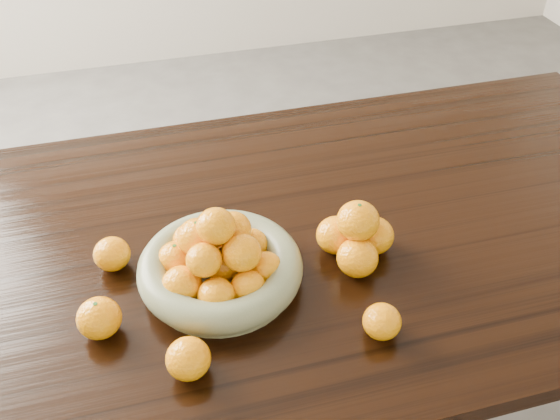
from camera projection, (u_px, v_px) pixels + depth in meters
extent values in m
cube|color=black|center=(290.00, 238.00, 1.35)|extent=(2.00, 1.00, 0.04)
cube|color=black|center=(518.00, 191.00, 2.10)|extent=(0.08, 0.08, 0.71)
cylinder|color=gray|center=(221.00, 278.00, 1.22)|extent=(0.29, 0.29, 0.01)
torus|color=gray|center=(220.00, 267.00, 1.20)|extent=(0.32, 0.32, 0.06)
ellipsoid|color=orange|center=(251.00, 244.00, 1.24)|extent=(0.07, 0.07, 0.06)
ellipsoid|color=orange|center=(229.00, 234.00, 1.26)|extent=(0.07, 0.07, 0.07)
ellipsoid|color=orange|center=(192.00, 241.00, 1.24)|extent=(0.08, 0.08, 0.07)
ellipsoid|color=orange|center=(176.00, 259.00, 1.20)|extent=(0.07, 0.07, 0.07)
ellipsoid|color=orange|center=(182.00, 285.00, 1.15)|extent=(0.08, 0.08, 0.07)
ellipsoid|color=orange|center=(216.00, 296.00, 1.13)|extent=(0.07, 0.07, 0.07)
ellipsoid|color=orange|center=(248.00, 287.00, 1.15)|extent=(0.07, 0.07, 0.06)
ellipsoid|color=orange|center=(266.00, 268.00, 1.19)|extent=(0.07, 0.07, 0.06)
ellipsoid|color=orange|center=(223.00, 264.00, 1.19)|extent=(0.07, 0.07, 0.07)
ellipsoid|color=orange|center=(233.00, 229.00, 1.20)|extent=(0.07, 0.07, 0.07)
ellipsoid|color=orange|center=(198.00, 237.00, 1.18)|extent=(0.08, 0.08, 0.07)
ellipsoid|color=orange|center=(204.00, 260.00, 1.13)|extent=(0.07, 0.07, 0.06)
ellipsoid|color=orange|center=(241.00, 253.00, 1.15)|extent=(0.07, 0.07, 0.07)
ellipsoid|color=orange|center=(216.00, 226.00, 1.14)|extent=(0.07, 0.07, 0.07)
ellipsoid|color=orange|center=(358.00, 258.00, 1.22)|extent=(0.08, 0.08, 0.08)
ellipsoid|color=orange|center=(374.00, 236.00, 1.27)|extent=(0.08, 0.08, 0.08)
ellipsoid|color=orange|center=(336.00, 235.00, 1.27)|extent=(0.08, 0.08, 0.08)
ellipsoid|color=orange|center=(358.00, 221.00, 1.22)|extent=(0.09, 0.09, 0.08)
ellipsoid|color=orange|center=(99.00, 318.00, 1.10)|extent=(0.08, 0.08, 0.07)
ellipsoid|color=orange|center=(188.00, 359.00, 1.04)|extent=(0.08, 0.08, 0.07)
ellipsoid|color=orange|center=(382.00, 322.00, 1.10)|extent=(0.07, 0.07, 0.06)
ellipsoid|color=orange|center=(112.00, 254.00, 1.24)|extent=(0.07, 0.07, 0.07)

